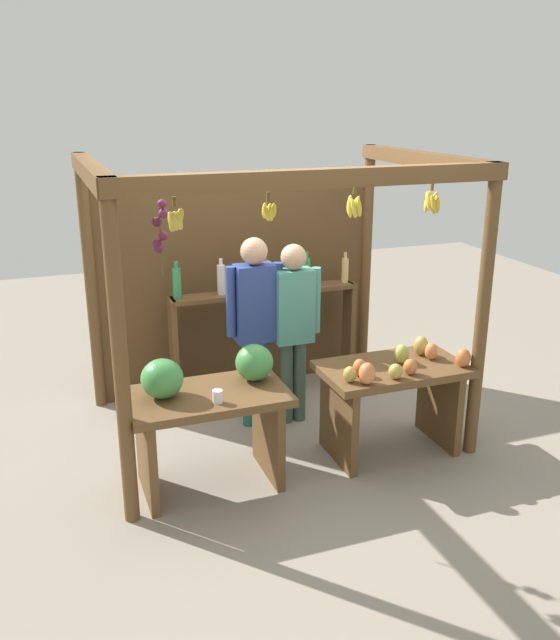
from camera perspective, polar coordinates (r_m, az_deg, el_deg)
ground_plane at (r=5.87m, az=-0.64°, el=-8.86°), size 12.00×12.00×0.00m
market_stall at (r=5.77m, az=-2.07°, el=4.74°), size 2.77×2.00×2.25m
fruit_counter_left at (r=4.82m, az=-6.09°, el=-7.09°), size 1.13×0.64×1.00m
fruit_counter_right at (r=5.32m, az=9.47°, el=-5.60°), size 1.11×0.64×0.89m
bottle_shelf_unit at (r=6.25m, az=-1.37°, el=0.57°), size 1.77×0.22×1.35m
vendor_man at (r=5.55m, az=-2.13°, el=0.36°), size 0.48×0.22×1.62m
vendor_woman at (r=5.61m, az=1.11°, el=0.11°), size 0.48×0.21×1.56m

